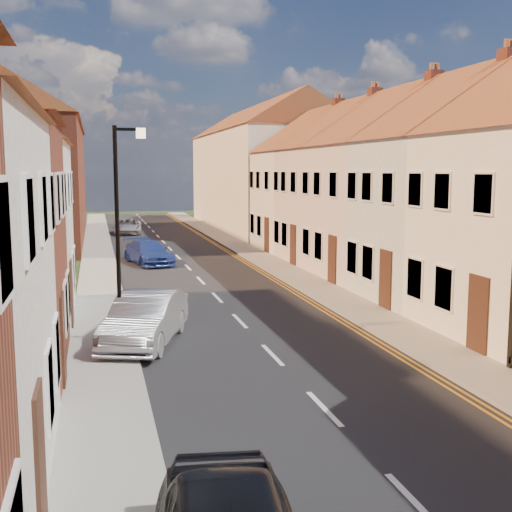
{
  "coord_description": "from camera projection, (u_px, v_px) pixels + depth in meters",
  "views": [
    {
      "loc": [
        -4.47,
        1.97,
        4.92
      ],
      "look_at": [
        0.97,
        23.69,
        1.91
      ],
      "focal_mm": 45.0,
      "sensor_mm": 36.0,
      "label": 1
    }
  ],
  "objects": [
    {
      "name": "pavement_right",
      "position": [
        294.0,
        276.0,
        29.73
      ],
      "size": [
        1.8,
        90.0,
        0.12
      ],
      "primitive_type": "cube",
      "color": "#9B978D",
      "rests_on": "ground"
    },
    {
      "name": "cottage_r_cream_mid",
      "position": [
        472.0,
        182.0,
        24.07
      ],
      "size": [
        8.3,
        5.2,
        9.0
      ],
      "color": "white",
      "rests_on": "ground"
    },
    {
      "name": "cottage_r_pink",
      "position": [
        405.0,
        180.0,
        29.26
      ],
      "size": [
        8.3,
        6.0,
        9.0
      ],
      "color": "beige",
      "rests_on": "ground"
    },
    {
      "name": "cottage_r_white_far",
      "position": [
        358.0,
        178.0,
        34.45
      ],
      "size": [
        8.3,
        5.2,
        9.0
      ],
      "color": "beige",
      "rests_on": "ground"
    },
    {
      "name": "lamppost",
      "position": [
        120.0,
        221.0,
        17.67
      ],
      "size": [
        0.88,
        0.15,
        6.0
      ],
      "color": "black",
      "rests_on": "pavement_left"
    },
    {
      "name": "block_left_far",
      "position": [
        23.0,
        165.0,
        44.95
      ],
      "size": [
        8.3,
        24.2,
        10.5
      ],
      "color": "brown",
      "rests_on": "ground"
    },
    {
      "name": "car_far",
      "position": [
        149.0,
        252.0,
        33.7
      ],
      "size": [
        2.71,
        4.58,
        1.25
      ],
      "primitive_type": "imported",
      "rotation": [
        0.0,
        0.0,
        0.24
      ],
      "color": "navy",
      "rests_on": "ground"
    },
    {
      "name": "pavement_left",
      "position": [
        100.0,
        284.0,
        27.61
      ],
      "size": [
        1.8,
        90.0,
        0.12
      ],
      "primitive_type": "cube",
      "color": "#9B978D",
      "rests_on": "ground"
    },
    {
      "name": "car_distant",
      "position": [
        128.0,
        226.0,
        49.63
      ],
      "size": [
        2.3,
        4.44,
        1.2
      ],
      "primitive_type": "imported",
      "rotation": [
        0.0,
        0.0,
        -0.07
      ],
      "color": "#ABAFB3",
      "rests_on": "ground"
    },
    {
      "name": "road",
      "position": [
        201.0,
        281.0,
        28.67
      ],
      "size": [
        7.0,
        90.0,
        0.02
      ],
      "primitive_type": "cube",
      "color": "black",
      "rests_on": "ground"
    },
    {
      "name": "car_mid",
      "position": [
        145.0,
        319.0,
        18.13
      ],
      "size": [
        2.97,
        4.76,
        1.48
      ],
      "primitive_type": "imported",
      "rotation": [
        0.0,
        0.0,
        -0.34
      ],
      "color": "#98999F",
      "rests_on": "ground"
    },
    {
      "name": "block_right_far",
      "position": [
        261.0,
        166.0,
        54.25
      ],
      "size": [
        8.3,
        24.2,
        10.5
      ],
      "color": "white",
      "rests_on": "ground"
    },
    {
      "name": "cottage_r_cream_far",
      "position": [
        323.0,
        177.0,
        39.64
      ],
      "size": [
        8.3,
        6.0,
        9.0
      ],
      "color": "white",
      "rests_on": "ground"
    }
  ]
}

